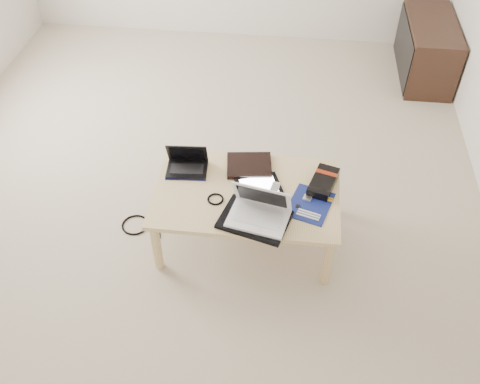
# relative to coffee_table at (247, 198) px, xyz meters

# --- Properties ---
(ground) EXTENTS (4.00, 4.00, 0.00)m
(ground) POSITION_rel_coffee_table_xyz_m (-0.41, 0.67, -0.35)
(ground) COLOR #BDAD99
(ground) RESTS_ON ground
(coffee_table) EXTENTS (1.10, 0.70, 0.40)m
(coffee_table) POSITION_rel_coffee_table_xyz_m (0.00, 0.00, 0.00)
(coffee_table) COLOR #E7C38B
(coffee_table) RESTS_ON ground
(media_cabinet) EXTENTS (0.41, 0.90, 0.50)m
(media_cabinet) POSITION_rel_coffee_table_xyz_m (1.36, 2.12, -0.10)
(media_cabinet) COLOR #3A2417
(media_cabinet) RESTS_ON ground
(book) EXTENTS (0.30, 0.26, 0.03)m
(book) POSITION_rel_coffee_table_xyz_m (-0.01, 0.22, 0.06)
(book) COLOR black
(book) RESTS_ON coffee_table
(netbook) EXTENTS (0.26, 0.20, 0.17)m
(netbook) POSITION_rel_coffee_table_xyz_m (-0.39, 0.16, 0.09)
(netbook) COLOR black
(netbook) RESTS_ON coffee_table
(tablet) EXTENTS (0.31, 0.28, 0.01)m
(tablet) POSITION_rel_coffee_table_xyz_m (0.07, 0.05, 0.06)
(tablet) COLOR black
(tablet) RESTS_ON coffee_table
(remote) EXTENTS (0.09, 0.22, 0.02)m
(remote) POSITION_rel_coffee_table_xyz_m (0.15, -0.02, 0.06)
(remote) COLOR #B6B5BA
(remote) RESTS_ON coffee_table
(neoprene_sleeve) EXTENTS (0.44, 0.37, 0.02)m
(neoprene_sleeve) POSITION_rel_coffee_table_xyz_m (0.07, -0.23, 0.06)
(neoprene_sleeve) COLOR black
(neoprene_sleeve) RESTS_ON coffee_table
(white_laptop) EXTENTS (0.37, 0.29, 0.22)m
(white_laptop) POSITION_rel_coffee_table_xyz_m (0.09, -0.21, 0.11)
(white_laptop) COLOR white
(white_laptop) RESTS_ON neoprene_sleeve
(motherboard) EXTENTS (0.30, 0.34, 0.01)m
(motherboard) POSITION_rel_coffee_table_xyz_m (0.38, -0.07, 0.05)
(motherboard) COLOR #0D1158
(motherboard) RESTS_ON coffee_table
(gpu_box) EXTENTS (0.20, 0.29, 0.06)m
(gpu_box) POSITION_rel_coffee_table_xyz_m (0.45, 0.11, 0.08)
(gpu_box) COLOR black
(gpu_box) RESTS_ON coffee_table
(cable_coil) EXTENTS (0.11, 0.11, 0.01)m
(cable_coil) POSITION_rel_coffee_table_xyz_m (-0.17, -0.09, 0.05)
(cable_coil) COLOR black
(cable_coil) RESTS_ON coffee_table
(floor_cable_coil) EXTENTS (0.20, 0.20, 0.01)m
(floor_cable_coil) POSITION_rel_coffee_table_xyz_m (-0.74, 0.01, -0.35)
(floor_cable_coil) COLOR black
(floor_cable_coil) RESTS_ON ground
(floor_cable_trail) EXTENTS (0.12, 0.35, 0.01)m
(floor_cable_trail) POSITION_rel_coffee_table_xyz_m (-0.60, 0.09, -0.35)
(floor_cable_trail) COLOR black
(floor_cable_trail) RESTS_ON ground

